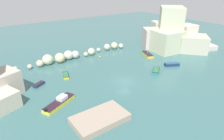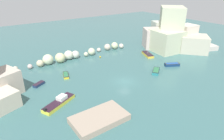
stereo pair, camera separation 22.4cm
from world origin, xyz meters
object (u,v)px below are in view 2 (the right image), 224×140
(moored_boat_1, at_px, (156,71))
(moored_boat_5, at_px, (66,75))
(channel_buoy, at_px, (100,57))
(moored_boat_3, at_px, (172,64))
(stone_dock, at_px, (99,119))
(moored_boat_2, at_px, (148,54))
(moored_boat_4, at_px, (59,102))
(moored_boat_0, at_px, (39,84))

(moored_boat_1, height_order, moored_boat_5, moored_boat_1)
(channel_buoy, height_order, moored_boat_3, moored_boat_3)
(stone_dock, height_order, moored_boat_5, stone_dock)
(stone_dock, distance_m, moored_boat_2, 32.77)
(stone_dock, relative_size, moored_boat_2, 1.53)
(moored_boat_4, distance_m, moored_boat_5, 11.64)
(stone_dock, bearing_deg, moored_boat_0, 104.19)
(channel_buoy, bearing_deg, stone_dock, -121.92)
(moored_boat_4, bearing_deg, moored_boat_3, -25.89)
(channel_buoy, bearing_deg, moored_boat_2, -27.15)
(channel_buoy, bearing_deg, moored_boat_5, -155.98)
(moored_boat_4, relative_size, moored_boat_5, 1.88)
(stone_dock, relative_size, moored_boat_1, 2.18)
(moored_boat_3, bearing_deg, channel_buoy, -24.78)
(stone_dock, xyz_separation_m, moored_boat_1, (20.89, 7.82, -0.16))
(moored_boat_0, height_order, moored_boat_3, moored_boat_3)
(stone_dock, xyz_separation_m, moored_boat_4, (-3.47, 8.08, -0.04))
(moored_boat_4, bearing_deg, channel_buoy, 14.69)
(stone_dock, distance_m, moored_boat_3, 28.52)
(channel_buoy, bearing_deg, moored_boat_4, -139.08)
(stone_dock, height_order, channel_buoy, stone_dock)
(moored_boat_1, bearing_deg, channel_buoy, 72.17)
(moored_boat_3, bearing_deg, moored_boat_2, -64.66)
(moored_boat_2, relative_size, moored_boat_4, 0.83)
(moored_boat_3, height_order, moored_boat_5, moored_boat_3)
(moored_boat_0, height_order, moored_boat_2, moored_boat_2)
(moored_boat_5, bearing_deg, stone_dock, 11.44)
(moored_boat_1, height_order, moored_boat_3, moored_boat_3)
(stone_dock, height_order, moored_boat_3, stone_dock)
(stone_dock, height_order, moored_boat_2, moored_boat_2)
(stone_dock, relative_size, moored_boat_3, 2.17)
(stone_dock, bearing_deg, channel_buoy, 58.08)
(moored_boat_2, distance_m, moored_boat_5, 25.58)
(moored_boat_1, distance_m, moored_boat_3, 6.42)
(moored_boat_0, relative_size, moored_boat_2, 0.49)
(moored_boat_2, xyz_separation_m, moored_boat_5, (-25.57, 0.70, -0.07))
(stone_dock, xyz_separation_m, moored_boat_0, (-4.40, 17.41, -0.23))
(moored_boat_2, relative_size, moored_boat_5, 1.56)
(moored_boat_2, bearing_deg, moored_boat_5, 110.61)
(channel_buoy, bearing_deg, moored_boat_3, -52.19)
(channel_buoy, xyz_separation_m, moored_boat_3, (12.29, -15.83, 0.13))
(moored_boat_0, height_order, moored_boat_1, moored_boat_1)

